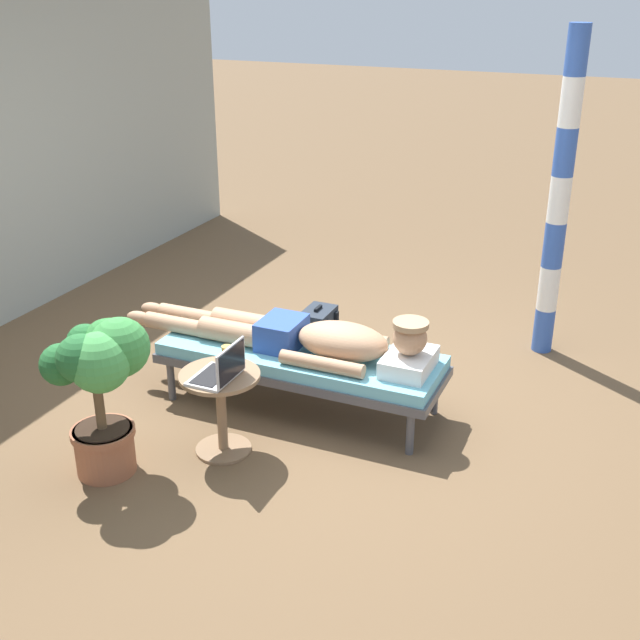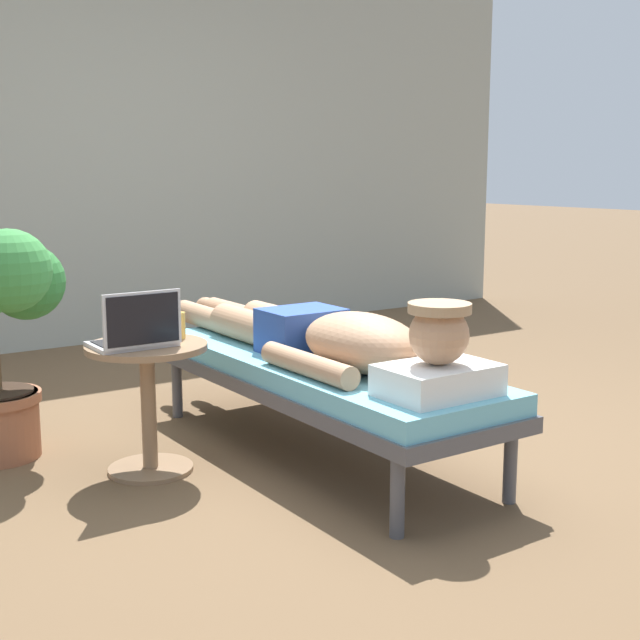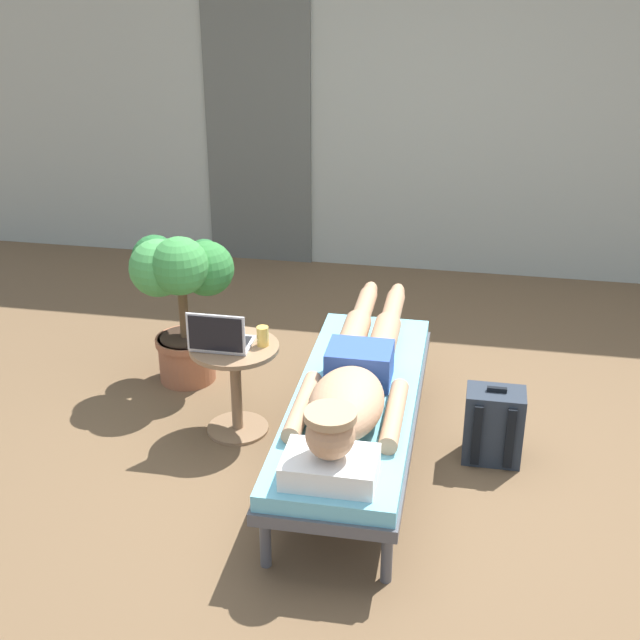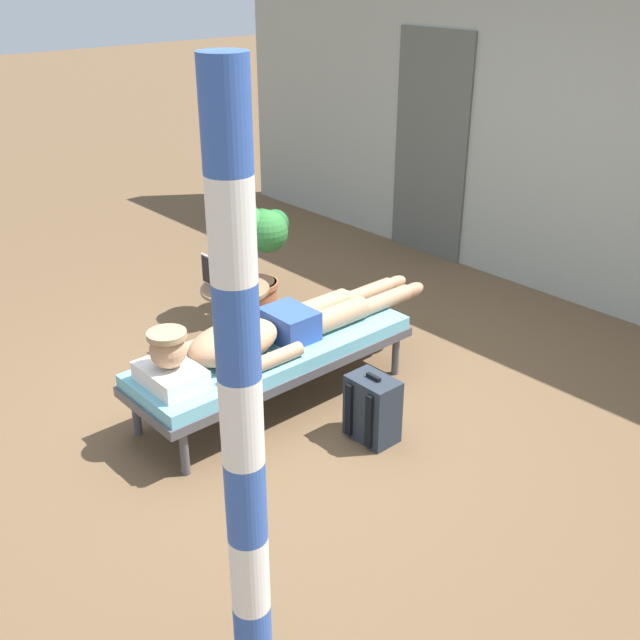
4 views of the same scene
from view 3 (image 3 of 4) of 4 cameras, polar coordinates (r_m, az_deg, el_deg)
The scene contains 10 objects.
ground_plane at distance 4.57m, azimuth 2.96°, elevation -9.40°, with size 40.00×40.00×0.00m, color brown.
house_wall_back at distance 6.79m, azimuth 6.22°, elevation 14.40°, with size 7.60×0.20×2.70m, color #999E93.
house_door_panel at distance 6.95m, azimuth -4.08°, elevation 11.94°, with size 0.84×0.03×2.04m, color #545651.
lounge_chair at distance 4.39m, azimuth 2.33°, elevation -5.69°, with size 0.63×1.89×0.42m.
person_reclining at distance 4.24m, azimuth 2.24°, elevation -4.12°, with size 0.53×2.17×0.33m.
side_table at distance 4.68m, azimuth -5.60°, elevation -3.52°, with size 0.48×0.48×0.52m.
laptop at distance 4.55m, azimuth -6.62°, elevation -1.25°, with size 0.31×0.24×0.23m.
drink_glass at distance 4.57m, azimuth -3.80°, elevation -1.07°, with size 0.06×0.06×0.11m, color gold.
backpack at distance 4.59m, azimuth 11.37°, elevation -6.84°, with size 0.30×0.26×0.42m.
potted_plant at distance 5.10m, azimuth -9.21°, elevation 2.32°, with size 0.59×0.58×0.97m.
Camera 3 is at (0.46, -3.75, 2.58)m, focal length 48.51 mm.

